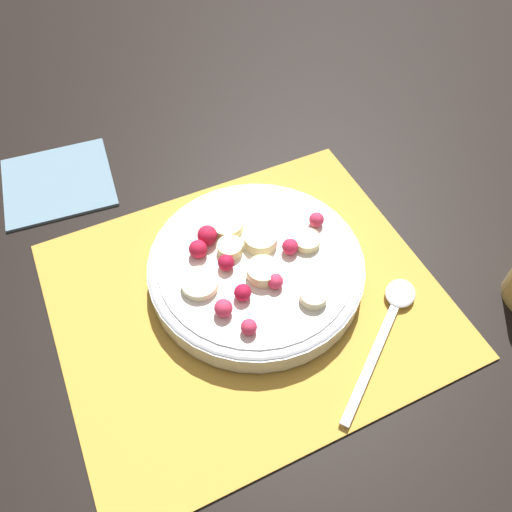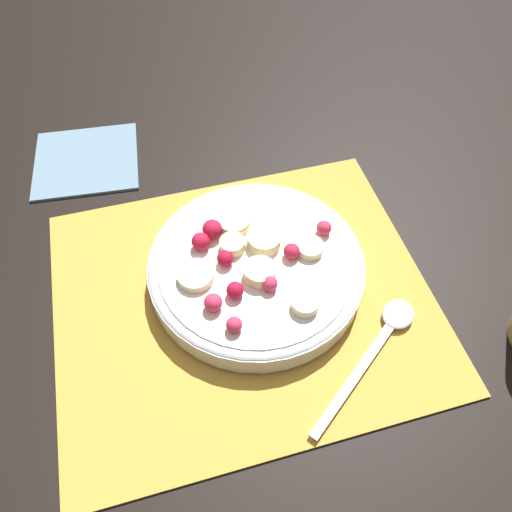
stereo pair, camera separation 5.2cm
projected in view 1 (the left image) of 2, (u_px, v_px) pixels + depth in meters
The scene contains 5 objects.
ground_plane at pixel (247, 299), 0.54m from camera, with size 3.00×3.00×0.00m, color black.
placemat at pixel (247, 298), 0.53m from camera, with size 0.39×0.34×0.01m.
fruit_bowl at pixel (256, 266), 0.53m from camera, with size 0.23×0.23×0.05m.
spoon at pixel (391, 316), 0.51m from camera, with size 0.15×0.12×0.01m.
napkin at pixel (58, 181), 0.64m from camera, with size 0.15×0.14×0.01m.
Camera 1 is at (-0.11, -0.26, 0.46)m, focal length 35.00 mm.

